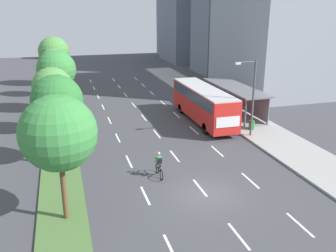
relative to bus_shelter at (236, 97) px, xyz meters
name	(u,v)px	position (x,y,z in m)	size (l,w,h in m)	color
ground_plane	(205,195)	(-9.53, -15.21, -1.87)	(140.00, 140.00, 0.00)	#424247
median_strip	(59,115)	(-17.83, 4.79, -1.81)	(2.60, 52.00, 0.12)	#4C7038
sidewalk_right	(215,103)	(-0.28, 4.79, -1.79)	(4.50, 52.00, 0.15)	#9E9E99
lane_divider_left	(109,120)	(-13.03, 1.52, -1.86)	(0.14, 44.46, 0.01)	white
lane_divider_center	(144,118)	(-9.53, 1.52, -1.86)	(0.14, 44.46, 0.01)	white
lane_divider_right	(176,115)	(-6.03, 1.52, -1.86)	(0.14, 44.46, 0.01)	white
bus_shelter	(236,97)	(0.00, 0.00, 0.00)	(2.90, 10.39, 2.86)	gray
bus	(203,101)	(-4.28, -1.43, 0.20)	(2.54, 11.29, 3.37)	red
cyclist	(159,166)	(-11.55, -12.03, -1.08)	(0.46, 1.82, 1.71)	black
median_tree_nearest	(58,133)	(-17.61, -15.62, 2.97)	(3.84, 3.84, 6.66)	brown
median_tree_second	(57,101)	(-17.65, -8.36, 2.88)	(3.48, 3.48, 6.39)	brown
median_tree_third	(53,87)	(-18.04, -1.10, 2.34)	(3.42, 3.42, 5.81)	brown
median_tree_fourth	(56,70)	(-17.67, 6.15, 2.70)	(4.01, 4.01, 6.46)	brown
median_tree_fifth	(54,62)	(-17.97, 13.41, 2.52)	(3.16, 3.16, 5.87)	brown
median_tree_farthest	(54,52)	(-17.95, 20.67, 2.89)	(4.25, 4.25, 6.77)	brown
streetlight	(252,93)	(-2.11, -6.75, 2.02)	(1.91, 0.24, 6.50)	#4C4C51
trash_bin	(252,125)	(-1.08, -5.38, -1.29)	(0.52, 0.52, 0.85)	#286B38
building_near_right	(271,22)	(9.05, 9.31, 7.06)	(10.16, 15.78, 17.85)	#8E939E
building_mid_right	(232,3)	(10.74, 24.30, 9.45)	(11.40, 8.14, 22.64)	slate
building_tall_right	(183,27)	(9.41, 45.61, 4.70)	(8.12, 14.50, 13.14)	slate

